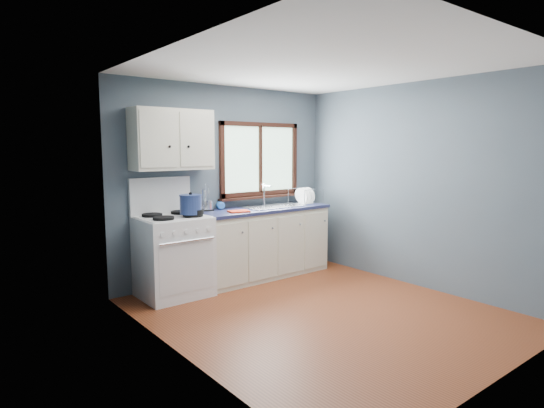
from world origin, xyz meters
TOP-DOWN VIEW (x-y plane):
  - floor at (0.00, 0.00)m, footprint 3.20×3.60m
  - ceiling at (0.00, 0.00)m, footprint 3.20×3.60m
  - wall_back at (0.00, 1.81)m, footprint 3.20×0.02m
  - wall_front at (0.00, -1.81)m, footprint 3.20×0.02m
  - wall_left at (-1.61, 0.00)m, footprint 0.02×3.60m
  - wall_right at (1.61, 0.00)m, footprint 0.02×3.60m
  - gas_range at (-0.95, 1.47)m, footprint 0.76×0.69m
  - base_cabinets at (0.36, 1.49)m, footprint 1.85×0.60m
  - countertop at (0.36, 1.49)m, footprint 1.89×0.64m
  - sink at (0.54, 1.49)m, footprint 0.84×0.46m
  - window at (0.54, 1.77)m, footprint 1.36×0.10m
  - upper_cabinets at (-0.85, 1.63)m, footprint 0.95×0.35m
  - skillet at (-0.76, 1.33)m, footprint 0.40×0.30m
  - stockpot at (-0.79, 1.33)m, footprint 0.31×0.31m
  - utensil_crock at (-0.37, 1.65)m, footprint 0.11×0.11m
  - thermos at (-0.42, 1.68)m, footprint 0.07×0.07m
  - soap_bottle at (-0.18, 1.65)m, footprint 0.13×0.13m
  - dish_towel at (-0.12, 1.34)m, footprint 0.29×0.23m
  - dish_rack at (1.14, 1.50)m, footprint 0.47×0.38m

SIDE VIEW (x-z plane):
  - floor at x=0.00m, z-range -0.02..0.00m
  - base_cabinets at x=0.36m, z-range -0.03..0.85m
  - gas_range at x=-0.95m, z-range -0.19..1.17m
  - sink at x=0.54m, z-range 0.64..1.08m
  - countertop at x=0.36m, z-range 0.88..0.92m
  - dish_towel at x=-0.12m, z-range 0.92..0.94m
  - dish_rack at x=1.14m, z-range 0.87..1.09m
  - skillet at x=-0.76m, z-range 0.96..1.01m
  - utensil_crock at x=-0.37m, z-range 0.82..1.16m
  - soap_bottle at x=-0.18m, z-range 0.92..1.18m
  - thermos at x=-0.42m, z-range 0.92..1.19m
  - stockpot at x=-0.79m, z-range 0.95..1.20m
  - wall_back at x=0.00m, z-range 0.00..2.50m
  - wall_front at x=0.00m, z-range 0.00..2.50m
  - wall_left at x=-1.61m, z-range 0.00..2.50m
  - wall_right at x=1.61m, z-range 0.00..2.50m
  - window at x=0.54m, z-range 0.96..1.99m
  - upper_cabinets at x=-0.85m, z-range 1.45..2.15m
  - ceiling at x=0.00m, z-range 2.50..2.52m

